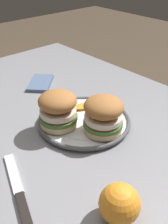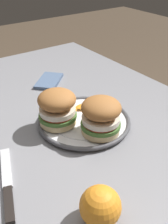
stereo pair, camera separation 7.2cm
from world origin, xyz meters
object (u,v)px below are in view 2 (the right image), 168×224
(sandwich_half_right, at_px, (57,107))
(whole_orange, at_px, (100,206))
(table_knife, at_px, (8,187))
(dining_table, at_px, (62,150))
(sandwich_half_left, at_px, (101,115))
(dinner_plate, at_px, (84,121))

(sandwich_half_right, bearing_deg, whole_orange, 163.51)
(table_knife, bearing_deg, whole_orange, -147.40)
(whole_orange, height_order, table_knife, whole_orange)
(dining_table, distance_m, sandwich_half_left, 0.22)
(whole_orange, bearing_deg, sandwich_half_right, -16.49)
(sandwich_half_left, height_order, whole_orange, sandwich_half_left)
(sandwich_half_right, xyz_separation_m, whole_orange, (-0.31, 0.09, -0.03))
(sandwich_half_left, distance_m, table_knife, 0.28)
(sandwich_half_left, height_order, table_knife, sandwich_half_left)
(dining_table, relative_size, sandwich_half_right, 8.25)
(dining_table, distance_m, table_knife, 0.28)
(dining_table, xyz_separation_m, table_knife, (-0.14, 0.22, 0.11))
(sandwich_half_right, relative_size, table_knife, 0.69)
(sandwich_half_right, distance_m, whole_orange, 0.32)
(dinner_plate, relative_size, sandwich_half_left, 1.85)
(dinner_plate, xyz_separation_m, whole_orange, (-0.28, 0.16, 0.03))
(dinner_plate, bearing_deg, sandwich_half_right, 69.35)
(dinner_plate, relative_size, table_knife, 1.25)
(dinner_plate, relative_size, sandwich_half_right, 1.83)
(sandwich_half_left, bearing_deg, dining_table, 25.67)
(dining_table, relative_size, whole_orange, 15.47)
(sandwich_half_right, distance_m, table_knife, 0.25)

